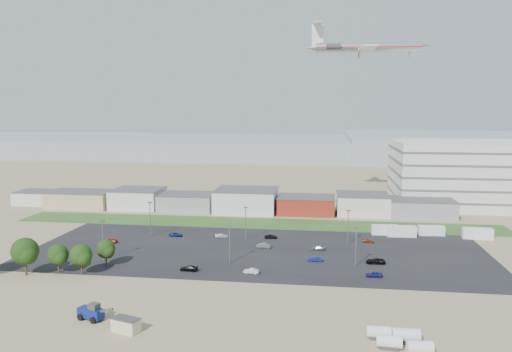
% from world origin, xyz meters
% --- Properties ---
extents(ground, '(700.00, 700.00, 0.00)m').
position_xyz_m(ground, '(0.00, 0.00, 0.00)').
color(ground, '#887556').
rests_on(ground, ground).
extents(parking_lot, '(120.00, 50.00, 0.01)m').
position_xyz_m(parking_lot, '(5.00, 20.00, 0.01)').
color(parking_lot, black).
rests_on(parking_lot, ground).
extents(grass_strip, '(160.00, 16.00, 0.02)m').
position_xyz_m(grass_strip, '(0.00, 52.00, 0.01)').
color(grass_strip, '#27491B').
rests_on(grass_strip, ground).
extents(hills_backdrop, '(700.00, 200.00, 9.00)m').
position_xyz_m(hills_backdrop, '(40.00, 315.00, 4.50)').
color(hills_backdrop, gray).
rests_on(hills_backdrop, ground).
extents(building_row, '(170.00, 20.00, 8.00)m').
position_xyz_m(building_row, '(-17.00, 71.00, 4.00)').
color(building_row, silver).
rests_on(building_row, ground).
extents(parking_garage, '(80.00, 40.00, 25.00)m').
position_xyz_m(parking_garage, '(90.00, 95.00, 12.50)').
color(parking_garage, silver).
rests_on(parking_garage, ground).
extents(portable_shed, '(5.28, 3.79, 2.40)m').
position_xyz_m(portable_shed, '(-10.24, -31.48, 1.20)').
color(portable_shed, beige).
rests_on(portable_shed, ground).
extents(telehandler, '(8.04, 4.79, 3.18)m').
position_xyz_m(telehandler, '(-18.31, -27.74, 1.59)').
color(telehandler, navy).
rests_on(telehandler, ground).
extents(storage_tank_nw, '(3.85, 1.96, 2.29)m').
position_xyz_m(storage_tank_nw, '(31.51, -28.32, 1.15)').
color(storage_tank_nw, silver).
rests_on(storage_tank_nw, ground).
extents(storage_tank_ne, '(4.31, 2.17, 2.58)m').
position_xyz_m(storage_tank_ne, '(35.68, -29.14, 1.29)').
color(storage_tank_ne, silver).
rests_on(storage_tank_ne, ground).
extents(storage_tank_sw, '(4.04, 2.28, 2.33)m').
position_xyz_m(storage_tank_sw, '(32.78, -31.55, 1.16)').
color(storage_tank_sw, silver).
rests_on(storage_tank_sw, ground).
extents(storage_tank_se, '(3.95, 2.15, 2.30)m').
position_xyz_m(storage_tank_se, '(37.18, -32.80, 1.15)').
color(storage_tank_se, silver).
rests_on(storage_tank_se, ground).
extents(box_trailer_a, '(7.84, 3.16, 2.86)m').
position_xyz_m(box_trailer_a, '(40.43, 42.20, 1.43)').
color(box_trailer_a, silver).
rests_on(box_trailer_a, ground).
extents(box_trailer_b, '(8.38, 2.75, 3.13)m').
position_xyz_m(box_trailer_b, '(45.09, 40.50, 1.56)').
color(box_trailer_b, silver).
rests_on(box_trailer_b, ground).
extents(box_trailer_c, '(7.65, 2.76, 2.82)m').
position_xyz_m(box_trailer_c, '(54.09, 43.27, 1.41)').
color(box_trailer_c, silver).
rests_on(box_trailer_c, ground).
extents(box_trailer_d, '(8.44, 3.06, 3.11)m').
position_xyz_m(box_trailer_d, '(66.46, 40.82, 1.56)').
color(box_trailer_d, silver).
rests_on(box_trailer_d, ground).
extents(tree_left, '(6.47, 6.47, 9.70)m').
position_xyz_m(tree_left, '(-44.04, -6.75, 4.85)').
color(tree_left, black).
rests_on(tree_left, ground).
extents(tree_mid, '(4.99, 4.99, 7.49)m').
position_xyz_m(tree_mid, '(-37.60, -4.21, 3.75)').
color(tree_mid, black).
rests_on(tree_mid, ground).
extents(tree_right, '(5.25, 5.25, 7.87)m').
position_xyz_m(tree_right, '(-31.84, -4.45, 3.93)').
color(tree_right, black).
rests_on(tree_right, ground).
extents(tree_near, '(4.75, 4.75, 7.13)m').
position_xyz_m(tree_near, '(-29.15, 2.39, 3.56)').
color(tree_near, black).
rests_on(tree_near, ground).
extents(lightpole_front_l, '(1.17, 0.49, 9.95)m').
position_xyz_m(lightpole_front_l, '(-31.52, 6.12, 4.98)').
color(lightpole_front_l, slate).
rests_on(lightpole_front_l, ground).
extents(lightpole_front_m, '(1.11, 0.46, 9.42)m').
position_xyz_m(lightpole_front_m, '(-0.20, 8.19, 4.71)').
color(lightpole_front_m, slate).
rests_on(lightpole_front_m, ground).
extents(lightpole_front_r, '(1.12, 0.47, 9.53)m').
position_xyz_m(lightpole_front_r, '(29.96, 9.37, 4.77)').
color(lightpole_front_r, slate).
rests_on(lightpole_front_r, ground).
extents(lightpole_back_l, '(1.20, 0.50, 10.22)m').
position_xyz_m(lightpole_back_l, '(-28.23, 30.66, 5.11)').
color(lightpole_back_l, slate).
rests_on(lightpole_back_l, ground).
extents(lightpole_back_m, '(1.14, 0.47, 9.68)m').
position_xyz_m(lightpole_back_m, '(0.36, 29.73, 4.84)').
color(lightpole_back_m, slate).
rests_on(lightpole_back_m, ground).
extents(lightpole_back_r, '(1.13, 0.47, 9.61)m').
position_xyz_m(lightpole_back_r, '(29.03, 29.63, 4.81)').
color(lightpole_back_r, slate).
rests_on(lightpole_back_r, ground).
extents(airliner, '(49.17, 34.59, 14.14)m').
position_xyz_m(airliner, '(37.79, 89.82, 60.60)').
color(airliner, silver).
extents(parked_car_0, '(4.70, 2.22, 1.30)m').
position_xyz_m(parked_car_0, '(34.91, 12.64, 0.65)').
color(parked_car_0, black).
rests_on(parked_car_0, ground).
extents(parked_car_1, '(3.79, 1.36, 1.25)m').
position_xyz_m(parked_car_1, '(20.40, 12.56, 0.62)').
color(parked_car_1, navy).
rests_on(parked_car_1, ground).
extents(parked_car_2, '(3.70, 1.64, 1.24)m').
position_xyz_m(parked_car_2, '(33.66, 2.57, 0.62)').
color(parked_car_2, navy).
rests_on(parked_car_2, ground).
extents(parked_car_3, '(4.33, 2.03, 1.22)m').
position_xyz_m(parked_car_3, '(-8.40, 1.13, 0.61)').
color(parked_car_3, black).
rests_on(parked_car_3, ground).
extents(parked_car_5, '(3.88, 1.64, 1.31)m').
position_xyz_m(parked_car_5, '(-36.89, 21.95, 0.65)').
color(parked_car_5, maroon).
rests_on(parked_car_5, ground).
extents(parked_car_6, '(4.00, 1.97, 1.12)m').
position_xyz_m(parked_car_6, '(-7.13, 31.99, 0.56)').
color(parked_car_6, silver).
rests_on(parked_car_6, ground).
extents(parked_car_7, '(4.11, 1.78, 1.32)m').
position_xyz_m(parked_car_7, '(6.37, 22.91, 0.66)').
color(parked_car_7, '#595B5E').
rests_on(parked_car_7, ground).
extents(parked_car_8, '(3.36, 1.67, 1.10)m').
position_xyz_m(parked_car_8, '(34.82, 32.17, 0.55)').
color(parked_car_8, maroon).
rests_on(parked_car_8, ground).
extents(parked_car_9, '(4.13, 2.33, 1.09)m').
position_xyz_m(parked_car_9, '(-20.83, 31.52, 0.54)').
color(parked_car_9, navy).
rests_on(parked_car_9, ground).
extents(parked_car_11, '(3.79, 1.75, 1.20)m').
position_xyz_m(parked_car_11, '(7.18, 32.80, 0.60)').
color(parked_car_11, black).
rests_on(parked_car_11, ground).
extents(parked_car_12, '(3.94, 2.02, 1.09)m').
position_xyz_m(parked_car_12, '(20.91, 22.62, 0.55)').
color(parked_car_12, '#A5A5AA').
rests_on(parked_car_12, ground).
extents(parked_car_13, '(3.64, 1.55, 1.17)m').
position_xyz_m(parked_car_13, '(6.16, 1.25, 0.58)').
color(parked_car_13, silver).
rests_on(parked_car_13, ground).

